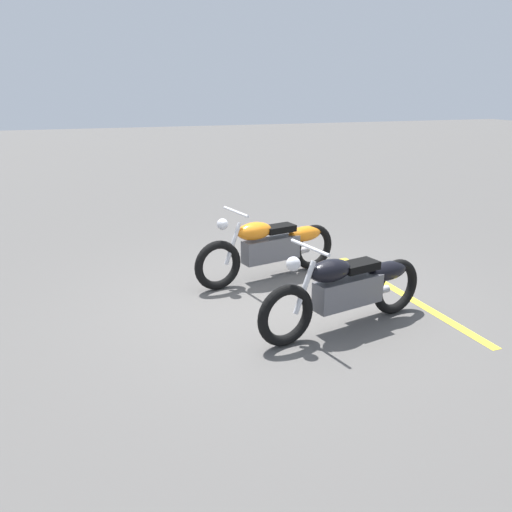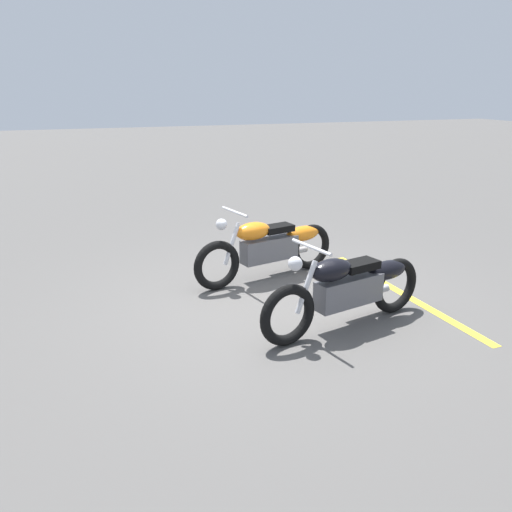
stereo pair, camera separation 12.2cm
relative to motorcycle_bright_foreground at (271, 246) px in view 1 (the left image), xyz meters
name	(u,v)px [view 1 (the left image)]	position (x,y,z in m)	size (l,w,h in m)	color
ground_plane	(282,303)	(0.18, 0.90, -0.46)	(60.00, 60.00, 0.00)	#514F4C
motorcycle_bright_foreground	(271,246)	(0.00, 0.00, 0.00)	(2.20, 0.77, 1.04)	black
motorcycle_dark_foreground	(349,288)	(-0.26, 1.76, 0.00)	(2.20, 0.77, 1.04)	black
parking_stripe_near	(404,294)	(-1.41, 1.15, -0.46)	(3.20, 0.12, 0.01)	yellow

